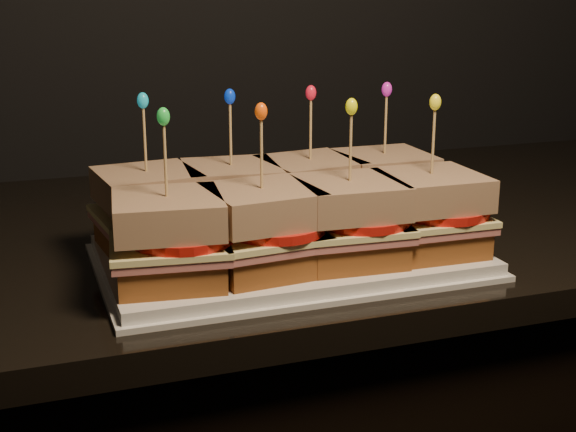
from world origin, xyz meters
name	(u,v)px	position (x,y,z in m)	size (l,w,h in m)	color
granite_slab	(341,223)	(-0.79, 1.67, 0.89)	(2.20, 0.68, 0.03)	black
platter	(288,257)	(-0.93, 1.50, 0.92)	(0.39, 0.24, 0.02)	white
platter_rim	(288,262)	(-0.93, 1.50, 0.91)	(0.40, 0.26, 0.01)	white
sandwich_0_bread_bot	(150,235)	(-1.07, 1.55, 0.94)	(0.10, 0.10, 0.03)	#592D0D
sandwich_0_ham	(149,219)	(-1.07, 1.55, 0.96)	(0.11, 0.10, 0.01)	#C06662
sandwich_0_cheese	(148,213)	(-1.07, 1.55, 0.96)	(0.11, 0.11, 0.01)	#F5EB97
sandwich_0_tomato	(160,207)	(-1.05, 1.55, 0.97)	(0.10, 0.10, 0.01)	red
sandwich_0_bread_top	(147,187)	(-1.07, 1.55, 0.99)	(0.10, 0.10, 0.03)	#56240B
sandwich_0_pick	(145,143)	(-1.07, 1.55, 1.04)	(0.00, 0.00, 0.09)	tan
sandwich_0_frill	(143,100)	(-1.07, 1.55, 1.09)	(0.01, 0.01, 0.02)	#17A5C6
sandwich_1_bread_bot	(232,227)	(-0.97, 1.55, 0.94)	(0.10, 0.10, 0.03)	#592D0D
sandwich_1_ham	(232,212)	(-0.97, 1.55, 0.96)	(0.11, 0.10, 0.01)	#C06662
sandwich_1_cheese	(232,206)	(-0.97, 1.55, 0.96)	(0.11, 0.11, 0.01)	#F5EB97
sandwich_1_tomato	(244,199)	(-0.96, 1.55, 0.97)	(0.10, 0.10, 0.01)	red
sandwich_1_bread_top	(231,180)	(-0.97, 1.55, 0.99)	(0.10, 0.10, 0.03)	#56240B
sandwich_1_pick	(231,138)	(-0.97, 1.55, 1.04)	(0.00, 0.00, 0.09)	tan
sandwich_1_frill	(230,96)	(-0.97, 1.55, 1.09)	(0.01, 0.01, 0.02)	#0931DE
sandwich_2_bread_bot	(310,219)	(-0.88, 1.55, 0.94)	(0.10, 0.10, 0.03)	#592D0D
sandwich_2_ham	(310,204)	(-0.88, 1.55, 0.96)	(0.11, 0.10, 0.01)	#C06662
sandwich_2_cheese	(310,198)	(-0.88, 1.55, 0.96)	(0.11, 0.11, 0.01)	#F5EB97
sandwich_2_tomato	(322,192)	(-0.87, 1.55, 0.97)	(0.10, 0.10, 0.01)	red
sandwich_2_bread_top	(310,174)	(-0.88, 1.55, 0.99)	(0.10, 0.10, 0.03)	#56240B
sandwich_2_pick	(311,133)	(-0.88, 1.55, 1.04)	(0.00, 0.00, 0.09)	tan
sandwich_2_frill	(311,93)	(-0.88, 1.55, 1.09)	(0.01, 0.01, 0.02)	red
sandwich_3_bread_bot	(383,212)	(-0.79, 1.55, 0.94)	(0.10, 0.10, 0.03)	#592D0D
sandwich_3_ham	(383,197)	(-0.79, 1.55, 0.96)	(0.11, 0.10, 0.01)	#C06662
sandwich_3_cheese	(383,192)	(-0.79, 1.55, 0.96)	(0.11, 0.11, 0.01)	#F5EB97
sandwich_3_tomato	(395,186)	(-0.77, 1.55, 0.97)	(0.10, 0.10, 0.01)	red
sandwich_3_bread_top	(384,168)	(-0.79, 1.55, 0.99)	(0.10, 0.10, 0.03)	#56240B
sandwich_3_pick	(386,128)	(-0.79, 1.55, 1.04)	(0.00, 0.00, 0.09)	tan
sandwich_3_frill	(387,89)	(-0.79, 1.55, 1.09)	(0.01, 0.01, 0.02)	#D221B4
sandwich_4_bread_bot	(170,268)	(-1.07, 1.44, 0.94)	(0.10, 0.10, 0.03)	#592D0D
sandwich_4_ham	(169,250)	(-1.07, 1.44, 0.96)	(0.11, 0.10, 0.01)	#C06662
sandwich_4_cheese	(169,243)	(-1.07, 1.44, 0.96)	(0.11, 0.11, 0.01)	#F5EB97
sandwich_4_tomato	(182,236)	(-1.05, 1.43, 0.97)	(0.10, 0.10, 0.01)	red
sandwich_4_bread_top	(168,214)	(-1.07, 1.44, 0.99)	(0.10, 0.10, 0.03)	#56240B
sandwich_4_pick	(165,165)	(-1.07, 1.44, 1.04)	(0.00, 0.00, 0.09)	tan
sandwich_4_frill	(163,116)	(-1.07, 1.44, 1.09)	(0.01, 0.01, 0.02)	green
sandwich_5_bread_bot	(262,257)	(-0.97, 1.44, 0.94)	(0.10, 0.10, 0.03)	#592D0D
sandwich_5_ham	(262,240)	(-0.97, 1.44, 0.96)	(0.11, 0.10, 0.01)	#C06662
sandwich_5_cheese	(262,234)	(-0.97, 1.44, 0.96)	(0.11, 0.11, 0.01)	#F5EB97
sandwich_5_tomato	(276,227)	(-0.96, 1.43, 0.97)	(0.10, 0.10, 0.01)	red
sandwich_5_bread_top	(262,205)	(-0.97, 1.44, 0.99)	(0.10, 0.10, 0.03)	#56240B
sandwich_5_pick	(262,158)	(-0.97, 1.44, 1.04)	(0.00, 0.00, 0.09)	tan
sandwich_5_frill	(261,111)	(-0.97, 1.44, 1.09)	(0.01, 0.01, 0.02)	#FA4E09
sandwich_6_bread_bot	(348,248)	(-0.88, 1.44, 0.94)	(0.10, 0.10, 0.03)	#592D0D
sandwich_6_ham	(349,231)	(-0.88, 1.44, 0.96)	(0.11, 0.10, 0.01)	#C06662
sandwich_6_cheese	(349,225)	(-0.88, 1.44, 0.96)	(0.11, 0.11, 0.01)	#F5EB97
sandwich_6_tomato	(362,218)	(-0.87, 1.43, 0.97)	(0.10, 0.10, 0.01)	red
sandwich_6_bread_top	(350,197)	(-0.88, 1.44, 0.99)	(0.10, 0.10, 0.03)	#56240B
sandwich_6_pick	(351,152)	(-0.88, 1.44, 1.04)	(0.00, 0.00, 0.09)	tan
sandwich_6_frill	(352,107)	(-0.88, 1.44, 1.09)	(0.01, 0.01, 0.02)	yellow
sandwich_7_bread_bot	(428,239)	(-0.79, 1.44, 0.94)	(0.10, 0.10, 0.03)	#592D0D
sandwich_7_ham	(429,223)	(-0.79, 1.44, 0.96)	(0.11, 0.10, 0.01)	#C06662
sandwich_7_cheese	(430,216)	(-0.79, 1.44, 0.96)	(0.11, 0.11, 0.01)	#F5EB97
sandwich_7_tomato	(443,210)	(-0.77, 1.43, 0.97)	(0.10, 0.10, 0.01)	red
sandwich_7_bread_top	(431,190)	(-0.79, 1.44, 0.99)	(0.10, 0.10, 0.03)	#56240B
sandwich_7_pick	(433,146)	(-0.79, 1.44, 1.04)	(0.00, 0.00, 0.09)	tan
sandwich_7_frill	(435,102)	(-0.79, 1.44, 1.09)	(0.01, 0.01, 0.02)	yellow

